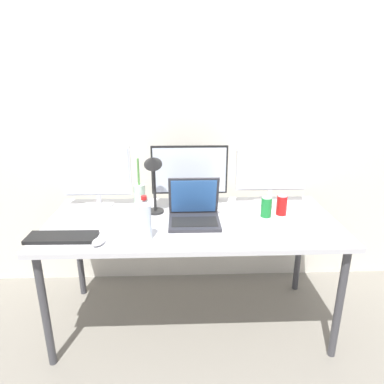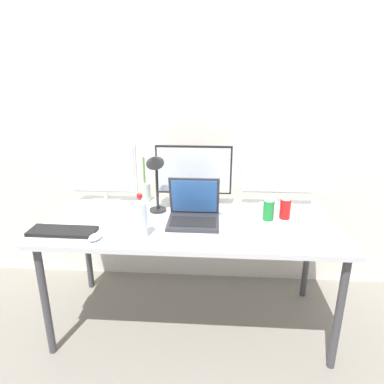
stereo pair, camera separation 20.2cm
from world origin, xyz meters
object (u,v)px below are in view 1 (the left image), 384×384
at_px(work_desk, 192,229).
at_px(laptop_silver, 194,212).
at_px(monitor_center, 190,174).
at_px(monitor_left, 97,175).
at_px(water_bottle, 145,220).
at_px(desk_lamp, 153,173).
at_px(soda_can_near_keyboard, 282,205).
at_px(keyboard_aux, 62,237).
at_px(monitor_right, 271,175).
at_px(keyboard_main, 303,229).
at_px(mouse_by_keyboard, 99,242).
at_px(soda_can_by_laptop, 266,207).
at_px(bamboo_vase, 139,193).

relative_size(work_desk, laptop_silver, 5.79).
distance_m(monitor_center, laptop_silver, 0.32).
relative_size(monitor_left, water_bottle, 1.81).
distance_m(monitor_left, desk_lamp, 0.44).
relative_size(water_bottle, soda_can_near_keyboard, 1.98).
bearing_deg(keyboard_aux, monitor_right, 22.97).
distance_m(monitor_left, keyboard_main, 1.34).
bearing_deg(work_desk, desk_lamp, 159.37).
distance_m(mouse_by_keyboard, water_bottle, 0.26).
bearing_deg(monitor_left, monitor_right, 0.30).
height_order(monitor_left, laptop_silver, monitor_left).
relative_size(monitor_center, desk_lamp, 1.22).
bearing_deg(monitor_right, mouse_by_keyboard, -150.87).
bearing_deg(soda_can_by_laptop, desk_lamp, 175.86).
xyz_separation_m(work_desk, monitor_center, (-0.01, 0.25, 0.27)).
bearing_deg(desk_lamp, mouse_by_keyboard, -124.53).
height_order(monitor_center, keyboard_main, monitor_center).
relative_size(monitor_left, soda_can_by_laptop, 3.58).
bearing_deg(soda_can_near_keyboard, work_desk, -173.28).
relative_size(monitor_center, mouse_by_keyboard, 5.43).
height_order(monitor_center, laptop_silver, monitor_center).
distance_m(keyboard_aux, soda_can_near_keyboard, 1.31).
distance_m(keyboard_main, bamboo_vase, 1.09).
height_order(work_desk, soda_can_by_laptop, soda_can_by_laptop).
bearing_deg(keyboard_aux, monitor_left, 80.57).
xyz_separation_m(mouse_by_keyboard, bamboo_vase, (0.15, 0.60, 0.06)).
bearing_deg(keyboard_main, desk_lamp, 165.85).
xyz_separation_m(monitor_center, soda_can_near_keyboard, (0.57, -0.19, -0.15)).
height_order(soda_can_near_keyboard, bamboo_vase, bamboo_vase).
relative_size(keyboard_main, desk_lamp, 0.99).
height_order(keyboard_main, mouse_by_keyboard, mouse_by_keyboard).
xyz_separation_m(monitor_center, bamboo_vase, (-0.34, 0.05, -0.14)).
xyz_separation_m(laptop_silver, mouse_by_keyboard, (-0.51, -0.28, -0.04)).
bearing_deg(bamboo_vase, desk_lamp, -61.54).
height_order(monitor_right, water_bottle, monitor_right).
height_order(work_desk, laptop_silver, laptop_silver).
distance_m(keyboard_aux, water_bottle, 0.47).
relative_size(monitor_right, mouse_by_keyboard, 5.20).
xyz_separation_m(monitor_left, keyboard_main, (1.25, -0.44, -0.20)).
relative_size(soda_can_near_keyboard, desk_lamp, 0.31).
bearing_deg(water_bottle, work_desk, 44.52).
height_order(monitor_center, soda_can_near_keyboard, monitor_center).
height_order(monitor_right, mouse_by_keyboard, monitor_right).
xyz_separation_m(monitor_left, desk_lamp, (0.39, -0.19, 0.06)).
relative_size(monitor_left, laptop_silver, 1.49).
xyz_separation_m(soda_can_near_keyboard, soda_can_by_laptop, (-0.11, -0.03, 0.00)).
distance_m(monitor_left, soda_can_by_laptop, 1.12).
xyz_separation_m(soda_can_near_keyboard, bamboo_vase, (-0.92, 0.24, 0.01)).
xyz_separation_m(monitor_right, bamboo_vase, (-0.89, 0.02, -0.12)).
bearing_deg(desk_lamp, keyboard_main, -16.69).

